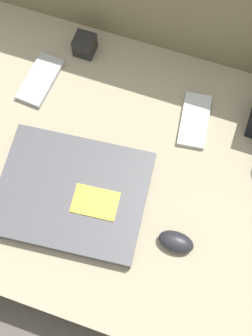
{
  "coord_description": "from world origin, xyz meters",
  "views": [
    {
      "loc": [
        0.11,
        -0.32,
        1.04
      ],
      "look_at": [
        0.0,
        0.0,
        0.14
      ],
      "focal_mm": 50.0,
      "sensor_mm": 36.0,
      "label": 1
    }
  ],
  "objects_px": {
    "phone_silver": "(195,120)",
    "charger_brick": "(85,45)",
    "laptop": "(73,193)",
    "computer_mouse": "(176,242)",
    "phone_black": "(40,80)"
  },
  "relations": [
    {
      "from": "phone_black",
      "to": "charger_brick",
      "type": "bearing_deg",
      "value": 62.42
    },
    {
      "from": "computer_mouse",
      "to": "charger_brick",
      "type": "relative_size",
      "value": 1.49
    },
    {
      "from": "charger_brick",
      "to": "computer_mouse",
      "type": "bearing_deg",
      "value": -47.94
    },
    {
      "from": "phone_silver",
      "to": "phone_black",
      "type": "height_order",
      "value": "same"
    },
    {
      "from": "computer_mouse",
      "to": "charger_brick",
      "type": "bearing_deg",
      "value": 133.04
    },
    {
      "from": "computer_mouse",
      "to": "phone_black",
      "type": "xyz_separation_m",
      "value": [
        -0.39,
        0.25,
        -0.01
      ]
    },
    {
      "from": "charger_brick",
      "to": "laptop",
      "type": "bearing_deg",
      "value": -73.49
    },
    {
      "from": "laptop",
      "to": "computer_mouse",
      "type": "xyz_separation_m",
      "value": [
        0.23,
        -0.03,
        0.0
      ]
    },
    {
      "from": "charger_brick",
      "to": "phone_black",
      "type": "bearing_deg",
      "value": -122.06
    },
    {
      "from": "computer_mouse",
      "to": "laptop",
      "type": "bearing_deg",
      "value": 174.22
    },
    {
      "from": "laptop",
      "to": "charger_brick",
      "type": "bearing_deg",
      "value": 100.64
    },
    {
      "from": "phone_silver",
      "to": "charger_brick",
      "type": "height_order",
      "value": "charger_brick"
    },
    {
      "from": "phone_silver",
      "to": "charger_brick",
      "type": "xyz_separation_m",
      "value": [
        -0.29,
        0.09,
        0.02
      ]
    },
    {
      "from": "phone_silver",
      "to": "charger_brick",
      "type": "relative_size",
      "value": 2.79
    },
    {
      "from": "phone_silver",
      "to": "computer_mouse",
      "type": "bearing_deg",
      "value": -89.41
    }
  ]
}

